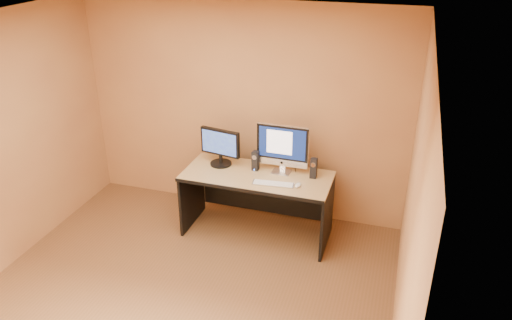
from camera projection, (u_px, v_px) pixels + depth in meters
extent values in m
plane|color=brown|center=(177.00, 305.00, 4.82)|extent=(4.00, 4.00, 0.00)
plane|color=white|center=(153.00, 33.00, 3.70)|extent=(4.00, 4.00, 0.00)
cube|color=#B7B8BC|center=(273.00, 184.00, 5.40)|extent=(0.46, 0.16, 0.02)
ellipsoid|color=silver|center=(298.00, 185.00, 5.36)|extent=(0.07, 0.11, 0.04)
cylinder|color=black|center=(295.00, 167.00, 5.77)|extent=(0.08, 0.22, 0.01)
cylinder|color=black|center=(286.00, 167.00, 5.79)|extent=(0.09, 0.18, 0.01)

